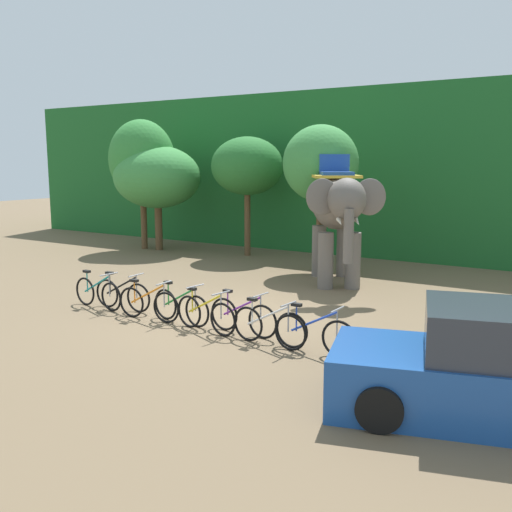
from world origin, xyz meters
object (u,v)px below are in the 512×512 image
bike_yellow (205,314)px  tree_far_right (321,164)px  bike_green (181,306)px  tree_center (157,177)px  bike_teal (98,293)px  tree_center_left (142,160)px  bike_white (269,327)px  elephant (338,209)px  bike_purple (243,316)px  parked_car (488,372)px  bike_black (122,294)px  bike_orange (148,303)px  tree_right (247,166)px  bike_blue (315,333)px

bike_yellow → tree_far_right: bearing=97.7°
bike_green → tree_center: bearing=134.1°
bike_teal → tree_far_right: bearing=71.9°
tree_center_left → bike_white: (10.86, -8.15, -3.24)m
tree_far_right → elephant: tree_far_right is taller
bike_purple → elephant: bearing=94.2°
bike_teal → parked_car: (9.25, -1.34, 0.26)m
elephant → bike_white: (1.24, -5.94, -1.82)m
elephant → parked_car: size_ratio=0.89×
tree_center_left → bike_green: 11.94m
tree_far_right → bike_purple: size_ratio=2.77×
tree_center_left → bike_purple: (10.03, -7.80, -3.24)m
bike_black → bike_orange: (1.16, -0.35, 0.00)m
tree_center → bike_white: bearing=-39.1°
tree_center → parked_car: size_ratio=0.93×
bike_yellow → bike_purple: bearing=18.7°
tree_center → bike_purple: size_ratio=2.46×
elephant → bike_orange: elephant is taller
tree_right → elephant: bearing=-30.8°
bike_white → tree_far_right: bearing=109.0°
bike_green → parked_car: (6.67, -1.39, 0.26)m
tree_center → bike_green: tree_center is taller
bike_purple → bike_blue: bearing=-8.1°
bike_black → bike_white: same height
elephant → bike_white: elephant is taller
bike_teal → tree_center: bearing=122.7°
tree_right → bike_orange: (3.06, -8.83, -2.99)m
elephant → bike_blue: bearing=-69.4°
bike_yellow → bike_black: bearing=172.2°
tree_far_right → elephant: size_ratio=1.17×
tree_center → bike_yellow: bearing=-43.7°
elephant → bike_purple: 5.89m
tree_center_left → parked_car: size_ratio=1.15×
bike_black → parked_car: (8.62, -1.55, 0.26)m
bike_white → tree_center: bearing=140.9°
elephant → bike_teal: 7.06m
bike_white → bike_green: bearing=172.7°
bike_black → bike_white: 4.43m
tree_center → bike_purple: (9.33, -7.91, -2.56)m
bike_black → bike_yellow: 2.83m
tree_far_right → bike_green: tree_far_right is taller
elephant → bike_teal: bearing=-123.8°
tree_center_left → tree_far_right: size_ratio=1.11×
tree_right → parked_car: size_ratio=0.99×
bike_purple → bike_green: bearing=-178.8°
bike_blue → bike_green: bearing=176.3°
bike_white → tree_center_left: bearing=143.1°
bike_teal → bike_purple: bearing=1.2°
tree_right → bike_purple: (5.47, -8.61, -2.99)m
bike_green → parked_car: bearing=-11.8°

